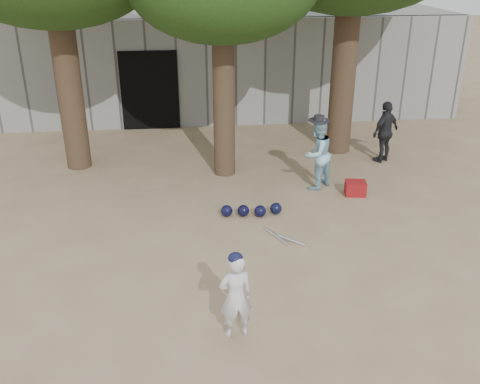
{
  "coord_description": "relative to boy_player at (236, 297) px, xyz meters",
  "views": [
    {
      "loc": [
        -0.3,
        -7.19,
        4.68
      ],
      "look_at": [
        0.6,
        1.0,
        0.95
      ],
      "focal_mm": 40.0,
      "sensor_mm": 36.0,
      "label": 1
    }
  ],
  "objects": [
    {
      "name": "helmet_row",
      "position": [
        0.66,
        3.46,
        -0.5
      ],
      "size": [
        1.19,
        0.31,
        0.23
      ],
      "color": "black",
      "rests_on": "ground"
    },
    {
      "name": "ground",
      "position": [
        -0.27,
        1.5,
        -0.61
      ],
      "size": [
        70.0,
        70.0,
        0.0
      ],
      "primitive_type": "plane",
      "color": "#937C5E",
      "rests_on": "ground"
    },
    {
      "name": "back_building",
      "position": [
        -0.27,
        11.84,
        0.89
      ],
      "size": [
        16.0,
        5.24,
        3.0
      ],
      "color": "gray",
      "rests_on": "ground"
    },
    {
      "name": "spectator_dark",
      "position": [
        4.21,
        6.05,
        0.13
      ],
      "size": [
        0.93,
        0.77,
        1.48
      ],
      "primitive_type": "imported",
      "rotation": [
        0.0,
        0.0,
        3.71
      ],
      "color": "black",
      "rests_on": "ground"
    },
    {
      "name": "red_bag",
      "position": [
        2.95,
        4.19,
        -0.46
      ],
      "size": [
        0.47,
        0.38,
        0.3
      ],
      "primitive_type": "cube",
      "rotation": [
        0.0,
        0.0,
        -0.16
      ],
      "color": "maroon",
      "rests_on": "ground"
    },
    {
      "name": "boy_player",
      "position": [
        0.0,
        0.0,
        0.0
      ],
      "size": [
        0.49,
        0.37,
        1.22
      ],
      "primitive_type": "imported",
      "rotation": [
        0.0,
        0.0,
        3.32
      ],
      "color": "silver",
      "rests_on": "ground"
    },
    {
      "name": "spectator_blue",
      "position": [
        2.2,
        4.67,
        0.15
      ],
      "size": [
        0.94,
        0.92,
        1.53
      ],
      "primitive_type": "imported",
      "rotation": [
        0.0,
        0.0,
        3.83
      ],
      "color": "#8BC2D6",
      "rests_on": "ground"
    },
    {
      "name": "bat_pile",
      "position": [
        1.09,
        2.49,
        -0.58
      ],
      "size": [
        0.64,
        0.73,
        0.06
      ],
      "color": "silver",
      "rests_on": "ground"
    }
  ]
}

